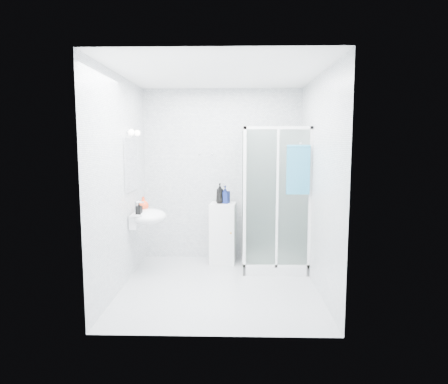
{
  "coord_description": "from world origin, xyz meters",
  "views": [
    {
      "loc": [
        0.19,
        -4.81,
        1.78
      ],
      "look_at": [
        0.05,
        0.35,
        1.15
      ],
      "focal_mm": 32.0,
      "sensor_mm": 36.0,
      "label": 1
    }
  ],
  "objects_px": {
    "wall_basin": "(147,217)",
    "shampoo_bottle_a": "(220,193)",
    "shower_enclosure": "(268,237)",
    "shampoo_bottle_b": "(225,194)",
    "soap_dispenser_black": "(139,208)",
    "hand_towel": "(298,169)",
    "storage_cabinet": "(223,233)",
    "soap_dispenser_orange": "(143,204)"
  },
  "relations": [
    {
      "from": "wall_basin",
      "to": "shampoo_bottle_b",
      "type": "distance_m",
      "value": 1.2
    },
    {
      "from": "hand_towel",
      "to": "shampoo_bottle_a",
      "type": "xyz_separation_m",
      "value": [
        -1.04,
        0.63,
        -0.41
      ]
    },
    {
      "from": "shower_enclosure",
      "to": "wall_basin",
      "type": "distance_m",
      "value": 1.72
    },
    {
      "from": "shampoo_bottle_b",
      "to": "soap_dispenser_black",
      "type": "distance_m",
      "value": 1.33
    },
    {
      "from": "shower_enclosure",
      "to": "shampoo_bottle_a",
      "type": "bearing_deg",
      "value": 161.53
    },
    {
      "from": "hand_towel",
      "to": "soap_dispenser_orange",
      "type": "relative_size",
      "value": 3.43
    },
    {
      "from": "wall_basin",
      "to": "storage_cabinet",
      "type": "height_order",
      "value": "wall_basin"
    },
    {
      "from": "wall_basin",
      "to": "shampoo_bottle_a",
      "type": "relative_size",
      "value": 1.88
    },
    {
      "from": "wall_basin",
      "to": "shampoo_bottle_a",
      "type": "height_order",
      "value": "shampoo_bottle_a"
    },
    {
      "from": "shampoo_bottle_a",
      "to": "soap_dispenser_orange",
      "type": "xyz_separation_m",
      "value": [
        -1.04,
        -0.4,
        -0.09
      ]
    },
    {
      "from": "hand_towel",
      "to": "soap_dispenser_black",
      "type": "distance_m",
      "value": 2.13
    },
    {
      "from": "shower_enclosure",
      "to": "storage_cabinet",
      "type": "distance_m",
      "value": 0.7
    },
    {
      "from": "hand_towel",
      "to": "soap_dispenser_orange",
      "type": "distance_m",
      "value": 2.15
    },
    {
      "from": "wall_basin",
      "to": "soap_dispenser_orange",
      "type": "bearing_deg",
      "value": 119.47
    },
    {
      "from": "soap_dispenser_orange",
      "to": "shampoo_bottle_a",
      "type": "bearing_deg",
      "value": 20.97
    },
    {
      "from": "shampoo_bottle_a",
      "to": "shampoo_bottle_b",
      "type": "bearing_deg",
      "value": 14.46
    },
    {
      "from": "shower_enclosure",
      "to": "soap_dispenser_black",
      "type": "height_order",
      "value": "shower_enclosure"
    },
    {
      "from": "shower_enclosure",
      "to": "soap_dispenser_black",
      "type": "distance_m",
      "value": 1.86
    },
    {
      "from": "wall_basin",
      "to": "storage_cabinet",
      "type": "bearing_deg",
      "value": 29.36
    },
    {
      "from": "hand_towel",
      "to": "wall_basin",
      "type": "bearing_deg",
      "value": 177.56
    },
    {
      "from": "storage_cabinet",
      "to": "shampoo_bottle_a",
      "type": "xyz_separation_m",
      "value": [
        -0.05,
        -0.02,
        0.6
      ]
    },
    {
      "from": "shampoo_bottle_a",
      "to": "storage_cabinet",
      "type": "bearing_deg",
      "value": 19.07
    },
    {
      "from": "wall_basin",
      "to": "storage_cabinet",
      "type": "xyz_separation_m",
      "value": [
        1.0,
        0.56,
        -0.35
      ]
    },
    {
      "from": "shampoo_bottle_a",
      "to": "soap_dispenser_black",
      "type": "distance_m",
      "value": 1.26
    },
    {
      "from": "shampoo_bottle_a",
      "to": "shampoo_bottle_b",
      "type": "relative_size",
      "value": 1.15
    },
    {
      "from": "shampoo_bottle_b",
      "to": "shampoo_bottle_a",
      "type": "bearing_deg",
      "value": -165.54
    },
    {
      "from": "shower_enclosure",
      "to": "soap_dispenser_orange",
      "type": "distance_m",
      "value": 1.82
    },
    {
      "from": "shampoo_bottle_a",
      "to": "soap_dispenser_black",
      "type": "height_order",
      "value": "shampoo_bottle_a"
    },
    {
      "from": "wall_basin",
      "to": "shower_enclosure",
      "type": "bearing_deg",
      "value": 10.81
    },
    {
      "from": "shower_enclosure",
      "to": "soap_dispenser_orange",
      "type": "relative_size",
      "value": 10.7
    },
    {
      "from": "shower_enclosure",
      "to": "hand_towel",
      "type": "bearing_deg",
      "value": -49.68
    },
    {
      "from": "shower_enclosure",
      "to": "shampoo_bottle_b",
      "type": "height_order",
      "value": "shower_enclosure"
    },
    {
      "from": "storage_cabinet",
      "to": "shampoo_bottle_a",
      "type": "distance_m",
      "value": 0.6
    },
    {
      "from": "wall_basin",
      "to": "hand_towel",
      "type": "relative_size",
      "value": 0.87
    },
    {
      "from": "shower_enclosure",
      "to": "soap_dispenser_black",
      "type": "relative_size",
      "value": 12.7
    },
    {
      "from": "storage_cabinet",
      "to": "shampoo_bottle_a",
      "type": "relative_size",
      "value": 3.02
    },
    {
      "from": "storage_cabinet",
      "to": "shampoo_bottle_b",
      "type": "relative_size",
      "value": 3.47
    },
    {
      "from": "wall_basin",
      "to": "shampoo_bottle_b",
      "type": "bearing_deg",
      "value": 28.79
    },
    {
      "from": "wall_basin",
      "to": "storage_cabinet",
      "type": "distance_m",
      "value": 1.2
    },
    {
      "from": "shampoo_bottle_b",
      "to": "shower_enclosure",
      "type": "bearing_deg",
      "value": -22.14
    },
    {
      "from": "shower_enclosure",
      "to": "shampoo_bottle_b",
      "type": "distance_m",
      "value": 0.89
    },
    {
      "from": "storage_cabinet",
      "to": "soap_dispenser_orange",
      "type": "xyz_separation_m",
      "value": [
        -1.09,
        -0.42,
        0.51
      ]
    }
  ]
}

